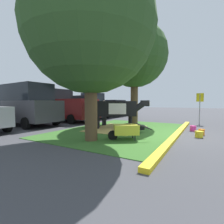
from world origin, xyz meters
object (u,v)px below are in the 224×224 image
pickup_truck_maroon (64,106)px  sedan_silver (88,107)px  person_handler (104,112)px  pickup_truck_black (99,105)px  cow_holstein (116,109)px  parking_sign (200,102)px  suv_dark_grey (27,105)px  wheelbarrow (125,130)px  calf_lying (129,128)px  shade_tree_left (90,29)px  shade_tree_right (135,55)px  bucket_orange (202,132)px  bucket_pink (193,128)px  bucket_yellow (199,134)px

pickup_truck_maroon → sedan_silver: size_ratio=1.23×
person_handler → pickup_truck_black: (5.89, 4.43, 0.29)m
cow_holstein → parking_sign: size_ratio=1.41×
suv_dark_grey → wheelbarrow: bearing=-94.6°
calf_lying → shade_tree_left: bearing=160.9°
shade_tree_right → person_handler: 4.32m
shade_tree_left → suv_dark_grey: 6.66m
shade_tree_right → calf_lying: bearing=-160.9°
suv_dark_grey → sedan_silver: suv_dark_grey is taller
shade_tree_left → wheelbarrow: bearing=-55.3°
wheelbarrow → bucket_orange: bearing=-44.8°
cow_holstein → bucket_pink: cow_holstein is taller
cow_holstein → pickup_truck_black: bearing=40.8°
pickup_truck_maroon → pickup_truck_black: bearing=4.0°
calf_lying → wheelbarrow: wheelbarrow is taller
cow_holstein → bucket_orange: (0.31, -4.04, -0.94)m
calf_lying → sedan_silver: (4.73, 6.18, 0.75)m
parking_sign → pickup_truck_maroon: bearing=110.8°
shade_tree_right → pickup_truck_black: size_ratio=1.22×
cow_holstein → suv_dark_grey: bearing=106.6°
bucket_yellow → pickup_truck_maroon: pickup_truck_maroon is taller
pickup_truck_maroon → sedan_silver: bearing=-4.7°
bucket_pink → sedan_silver: sedan_silver is taller
pickup_truck_maroon → pickup_truck_black: 5.30m
shade_tree_left → shade_tree_right: bearing=5.4°
bucket_orange → bucket_pink: size_ratio=0.85×
bucket_pink → pickup_truck_maroon: pickup_truck_maroon is taller
calf_lying → bucket_orange: bearing=-66.1°
calf_lying → bucket_orange: calf_lying is taller
bucket_orange → suv_dark_grey: size_ratio=0.06×
bucket_orange → bucket_pink: same height
parking_sign → bucket_orange: parking_sign is taller
cow_holstein → sedan_silver: (3.78, 4.98, -0.09)m
shade_tree_right → calf_lying: shade_tree_right is taller
bucket_pink → pickup_truck_black: (5.22, 9.22, 0.98)m
sedan_silver → pickup_truck_black: 2.74m
shade_tree_right → bucket_yellow: (-2.78, -3.95, -4.38)m
bucket_yellow → pickup_truck_black: size_ratio=0.06×
shade_tree_right → bucket_yellow: size_ratio=20.71×
bucket_yellow → sedan_silver: (4.07, 8.94, 0.85)m
bucket_orange → pickup_truck_maroon: bearing=84.7°
bucket_yellow → bucket_orange: size_ratio=1.21×
cow_holstein → bucket_yellow: size_ratio=8.85×
wheelbarrow → sedan_silver: bearing=47.8°
wheelbarrow → suv_dark_grey: (0.56, 6.97, 0.88)m
suv_dark_grey → calf_lying: bearing=-84.2°
shade_tree_left → person_handler: shade_tree_left is taller
bucket_yellow → pickup_truck_black: 11.72m
bucket_yellow → suv_dark_grey: bearing=98.1°
suv_dark_grey → sedan_silver: 5.42m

